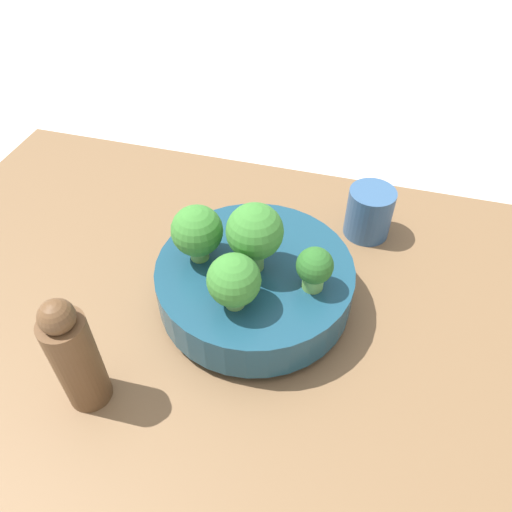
{
  "coord_description": "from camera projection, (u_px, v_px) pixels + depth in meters",
  "views": [
    {
      "loc": [
        -0.12,
        0.4,
        0.58
      ],
      "look_at": [
        -0.0,
        -0.02,
        0.14
      ],
      "focal_mm": 35.0,
      "sensor_mm": 36.0,
      "label": 1
    }
  ],
  "objects": [
    {
      "name": "ground_plane",
      "position": [
        250.0,
        336.0,
        0.7
      ],
      "size": [
        6.0,
        6.0,
        0.0
      ],
      "primitive_type": "plane",
      "color": "silver"
    },
    {
      "name": "table",
      "position": [
        250.0,
        326.0,
        0.68
      ],
      "size": [
        1.09,
        0.68,
        0.05
      ],
      "color": "brown",
      "rests_on": "ground_plane"
    },
    {
      "name": "bowl",
      "position": [
        256.0,
        283.0,
        0.65
      ],
      "size": [
        0.26,
        0.26,
        0.07
      ],
      "color": "navy",
      "rests_on": "table"
    },
    {
      "name": "broccoli_floret_back",
      "position": [
        234.0,
        281.0,
        0.56
      ],
      "size": [
        0.06,
        0.06,
        0.07
      ],
      "color": "#6BA34C",
      "rests_on": "bowl"
    },
    {
      "name": "broccoli_floret_right",
      "position": [
        197.0,
        232.0,
        0.61
      ],
      "size": [
        0.06,
        0.06,
        0.08
      ],
      "color": "#6BA34C",
      "rests_on": "bowl"
    },
    {
      "name": "broccoli_floret_left",
      "position": [
        315.0,
        268.0,
        0.59
      ],
      "size": [
        0.04,
        0.04,
        0.06
      ],
      "color": "#6BA34C",
      "rests_on": "bowl"
    },
    {
      "name": "broccoli_floret_center",
      "position": [
        256.0,
        233.0,
        0.59
      ],
      "size": [
        0.07,
        0.07,
        0.1
      ],
      "color": "#609347",
      "rests_on": "bowl"
    },
    {
      "name": "cup",
      "position": [
        369.0,
        212.0,
        0.76
      ],
      "size": [
        0.07,
        0.07,
        0.08
      ],
      "color": "#33567F",
      "rests_on": "table"
    },
    {
      "name": "pepper_mill",
      "position": [
        75.0,
        356.0,
        0.53
      ],
      "size": [
        0.05,
        0.05,
        0.16
      ],
      "color": "brown",
      "rests_on": "table"
    }
  ]
}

